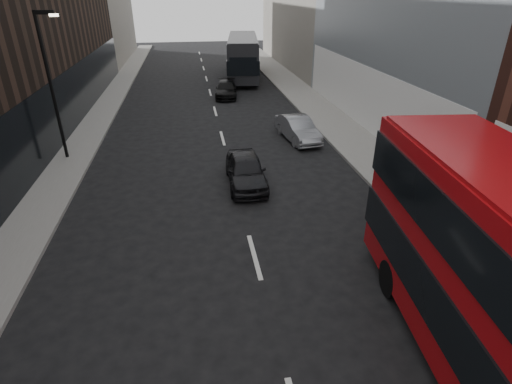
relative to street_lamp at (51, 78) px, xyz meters
name	(u,v)px	position (x,y,z in m)	size (l,w,h in m)	color
sidewalk_right	(318,109)	(15.72, 7.00, -4.11)	(3.00, 80.00, 0.15)	slate
sidewalk_left	(98,119)	(0.22, 7.00, -4.11)	(2.00, 80.00, 0.15)	slate
building_left_mid	(41,5)	(-3.28, 12.00, 2.82)	(5.00, 24.00, 14.00)	black
building_left_far	(100,3)	(-3.28, 34.00, 2.32)	(5.00, 20.00, 13.00)	slate
street_lamp	(51,78)	(0.00, 0.00, 0.00)	(1.06, 0.22, 7.00)	black
grey_bus	(243,56)	(11.93, 20.02, -2.09)	(4.39, 12.32, 3.90)	black
car_a	(246,170)	(8.72, -4.46, -3.48)	(1.66, 4.13, 1.41)	black
car_b	(298,129)	(12.58, 1.03, -3.50)	(1.44, 4.13, 1.36)	gray
car_c	(226,89)	(9.45, 12.24, -3.57)	(1.72, 4.22, 1.23)	black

